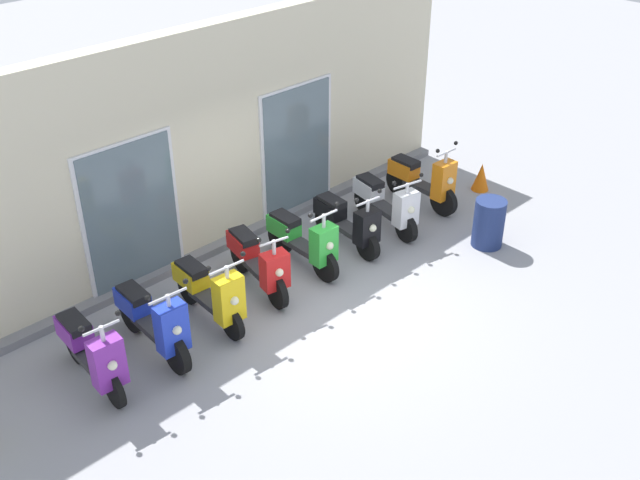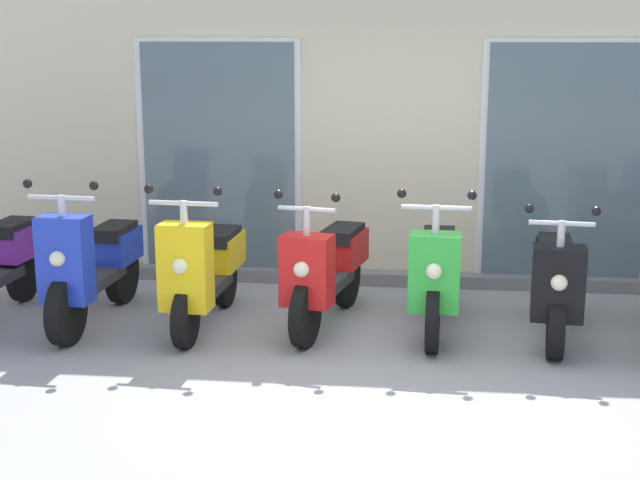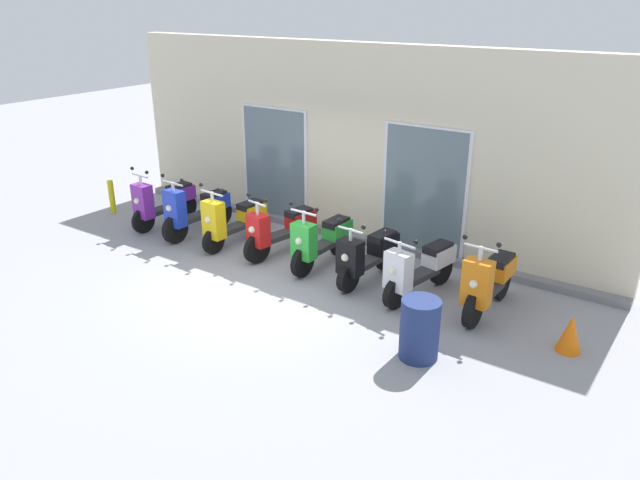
{
  "view_description": "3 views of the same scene",
  "coord_description": "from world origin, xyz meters",
  "px_view_note": "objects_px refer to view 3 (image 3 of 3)",
  "views": [
    {
      "loc": [
        -6.31,
        -6.31,
        6.46
      ],
      "look_at": [
        0.15,
        0.26,
        0.89
      ],
      "focal_mm": 42.57,
      "sensor_mm": 36.0,
      "label": 1
    },
    {
      "loc": [
        0.29,
        -6.18,
        2.39
      ],
      "look_at": [
        -0.46,
        0.62,
        0.8
      ],
      "focal_mm": 51.31,
      "sensor_mm": 36.0,
      "label": 2
    },
    {
      "loc": [
        5.65,
        -6.81,
        4.27
      ],
      "look_at": [
        0.56,
        0.7,
        0.58
      ],
      "focal_mm": 33.73,
      "sensor_mm": 36.0,
      "label": 3
    }
  ],
  "objects_px": {
    "scooter_purple": "(163,201)",
    "trash_bin": "(420,329)",
    "scooter_red": "(281,229)",
    "scooter_white": "(419,268)",
    "scooter_black": "(368,255)",
    "scooter_orange": "(489,282)",
    "traffic_cone": "(570,333)",
    "scooter_blue": "(196,210)",
    "scooter_green": "(321,240)",
    "curb_bollard": "(112,197)",
    "scooter_yellow": "(233,220)"
  },
  "relations": [
    {
      "from": "scooter_white",
      "to": "scooter_red",
      "type": "bearing_deg",
      "value": 177.82
    },
    {
      "from": "scooter_white",
      "to": "scooter_black",
      "type": "bearing_deg",
      "value": 178.53
    },
    {
      "from": "scooter_black",
      "to": "traffic_cone",
      "type": "bearing_deg",
      "value": -6.16
    },
    {
      "from": "trash_bin",
      "to": "curb_bollard",
      "type": "bearing_deg",
      "value": 169.74
    },
    {
      "from": "scooter_purple",
      "to": "scooter_orange",
      "type": "relative_size",
      "value": 0.98
    },
    {
      "from": "scooter_white",
      "to": "trash_bin",
      "type": "xyz_separation_m",
      "value": [
        0.74,
        -1.54,
        -0.06
      ]
    },
    {
      "from": "scooter_purple",
      "to": "scooter_blue",
      "type": "bearing_deg",
      "value": 1.43
    },
    {
      "from": "trash_bin",
      "to": "traffic_cone",
      "type": "xyz_separation_m",
      "value": [
        1.55,
        1.22,
        -0.14
      ]
    },
    {
      "from": "scooter_green",
      "to": "trash_bin",
      "type": "distance_m",
      "value": 3.04
    },
    {
      "from": "scooter_purple",
      "to": "scooter_red",
      "type": "distance_m",
      "value": 2.81
    },
    {
      "from": "scooter_blue",
      "to": "scooter_white",
      "type": "relative_size",
      "value": 1.04
    },
    {
      "from": "scooter_purple",
      "to": "scooter_orange",
      "type": "xyz_separation_m",
      "value": [
        6.57,
        0.13,
        -0.02
      ]
    },
    {
      "from": "scooter_red",
      "to": "scooter_green",
      "type": "bearing_deg",
      "value": -1.82
    },
    {
      "from": "scooter_green",
      "to": "curb_bollard",
      "type": "xyz_separation_m",
      "value": [
        -5.19,
        -0.21,
        -0.13
      ]
    },
    {
      "from": "traffic_cone",
      "to": "scooter_blue",
      "type": "bearing_deg",
      "value": 177.77
    },
    {
      "from": "scooter_yellow",
      "to": "scooter_white",
      "type": "height_order",
      "value": "scooter_yellow"
    },
    {
      "from": "scooter_red",
      "to": "trash_bin",
      "type": "bearing_deg",
      "value": -25.48
    },
    {
      "from": "scooter_red",
      "to": "scooter_black",
      "type": "bearing_deg",
      "value": -2.54
    },
    {
      "from": "scooter_red",
      "to": "scooter_orange",
      "type": "relative_size",
      "value": 1.02
    },
    {
      "from": "scooter_purple",
      "to": "scooter_red",
      "type": "height_order",
      "value": "scooter_purple"
    },
    {
      "from": "scooter_green",
      "to": "scooter_white",
      "type": "bearing_deg",
      "value": -2.35
    },
    {
      "from": "scooter_red",
      "to": "scooter_purple",
      "type": "bearing_deg",
      "value": -176.37
    },
    {
      "from": "trash_bin",
      "to": "scooter_purple",
      "type": "bearing_deg",
      "value": 166.82
    },
    {
      "from": "scooter_yellow",
      "to": "traffic_cone",
      "type": "xyz_separation_m",
      "value": [
        5.98,
        -0.28,
        -0.23
      ]
    },
    {
      "from": "scooter_yellow",
      "to": "trash_bin",
      "type": "distance_m",
      "value": 4.68
    },
    {
      "from": "scooter_blue",
      "to": "curb_bollard",
      "type": "xyz_separation_m",
      "value": [
        -2.4,
        -0.08,
        -0.14
      ]
    },
    {
      "from": "scooter_black",
      "to": "scooter_purple",
      "type": "bearing_deg",
      "value": -178.78
    },
    {
      "from": "scooter_blue",
      "to": "trash_bin",
      "type": "bearing_deg",
      "value": -15.51
    },
    {
      "from": "trash_bin",
      "to": "scooter_blue",
      "type": "bearing_deg",
      "value": 164.49
    },
    {
      "from": "scooter_white",
      "to": "curb_bollard",
      "type": "distance_m",
      "value": 7.02
    },
    {
      "from": "scooter_green",
      "to": "curb_bollard",
      "type": "bearing_deg",
      "value": -177.66
    },
    {
      "from": "scooter_yellow",
      "to": "scooter_green",
      "type": "height_order",
      "value": "scooter_yellow"
    },
    {
      "from": "scooter_red",
      "to": "scooter_green",
      "type": "relative_size",
      "value": 1.02
    },
    {
      "from": "trash_bin",
      "to": "traffic_cone",
      "type": "bearing_deg",
      "value": 38.24
    },
    {
      "from": "scooter_red",
      "to": "scooter_orange",
      "type": "bearing_deg",
      "value": -0.68
    },
    {
      "from": "scooter_orange",
      "to": "scooter_white",
      "type": "bearing_deg",
      "value": -176.82
    },
    {
      "from": "scooter_black",
      "to": "scooter_white",
      "type": "bearing_deg",
      "value": -1.47
    },
    {
      "from": "scooter_blue",
      "to": "scooter_black",
      "type": "height_order",
      "value": "scooter_blue"
    },
    {
      "from": "scooter_red",
      "to": "scooter_green",
      "type": "distance_m",
      "value": 0.88
    },
    {
      "from": "trash_bin",
      "to": "scooter_yellow",
      "type": "bearing_deg",
      "value": 161.36
    },
    {
      "from": "scooter_red",
      "to": "scooter_black",
      "type": "xyz_separation_m",
      "value": [
        1.8,
        -0.08,
        -0.03
      ]
    },
    {
      "from": "scooter_red",
      "to": "trash_bin",
      "type": "relative_size",
      "value": 2.0
    },
    {
      "from": "scooter_purple",
      "to": "trash_bin",
      "type": "bearing_deg",
      "value": -13.18
    },
    {
      "from": "scooter_blue",
      "to": "scooter_red",
      "type": "bearing_deg",
      "value": 4.66
    },
    {
      "from": "curb_bollard",
      "to": "trash_bin",
      "type": "bearing_deg",
      "value": -10.26
    },
    {
      "from": "scooter_blue",
      "to": "scooter_yellow",
      "type": "height_order",
      "value": "scooter_blue"
    },
    {
      "from": "scooter_green",
      "to": "scooter_black",
      "type": "relative_size",
      "value": 1.06
    },
    {
      "from": "scooter_purple",
      "to": "scooter_white",
      "type": "distance_m",
      "value": 5.52
    },
    {
      "from": "scooter_orange",
      "to": "trash_bin",
      "type": "height_order",
      "value": "scooter_orange"
    },
    {
      "from": "scooter_green",
      "to": "scooter_red",
      "type": "bearing_deg",
      "value": 178.18
    }
  ]
}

